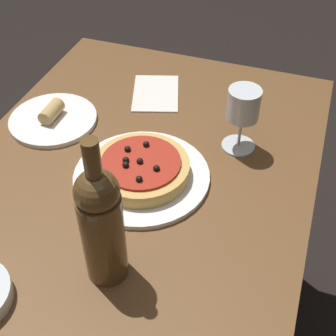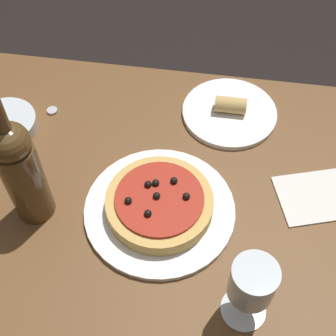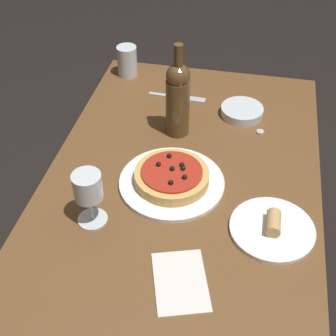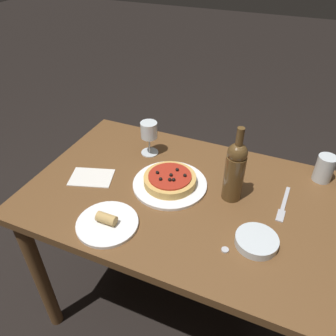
{
  "view_description": "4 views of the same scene",
  "coord_description": "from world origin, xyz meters",
  "px_view_note": "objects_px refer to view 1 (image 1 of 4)",
  "views": [
    {
      "loc": [
        -0.61,
        -0.31,
        1.48
      ],
      "look_at": [
        0.07,
        -0.08,
        0.81
      ],
      "focal_mm": 50.0,
      "sensor_mm": 36.0,
      "label": 1
    },
    {
      "loc": [
        0.14,
        -0.5,
        1.56
      ],
      "look_at": [
        0.07,
        0.01,
        0.88
      ],
      "focal_mm": 50.0,
      "sensor_mm": 36.0,
      "label": 2
    },
    {
      "loc": [
        0.98,
        0.16,
        1.68
      ],
      "look_at": [
        0.09,
        -0.03,
        0.87
      ],
      "focal_mm": 50.0,
      "sensor_mm": 36.0,
      "label": 3
    },
    {
      "loc": [
        -0.33,
        0.89,
        1.62
      ],
      "look_at": [
        0.05,
        0.01,
        0.89
      ],
      "focal_mm": 35.0,
      "sensor_mm": 36.0,
      "label": 4
    }
  ],
  "objects_px": {
    "side_plate": "(53,118)",
    "pizza": "(141,168)",
    "dining_table": "(125,229)",
    "dinner_plate": "(142,176)",
    "wine_bottle": "(101,224)",
    "wine_glass": "(243,108)"
  },
  "relations": [
    {
      "from": "dining_table",
      "to": "wine_glass",
      "type": "relative_size",
      "value": 7.57
    },
    {
      "from": "dining_table",
      "to": "side_plate",
      "type": "height_order",
      "value": "side_plate"
    },
    {
      "from": "side_plate",
      "to": "wine_glass",
      "type": "bearing_deg",
      "value": -83.01
    },
    {
      "from": "pizza",
      "to": "dinner_plate",
      "type": "bearing_deg",
      "value": -42.99
    },
    {
      "from": "pizza",
      "to": "wine_glass",
      "type": "xyz_separation_m",
      "value": [
        0.17,
        -0.17,
        0.08
      ]
    },
    {
      "from": "wine_bottle",
      "to": "dining_table",
      "type": "bearing_deg",
      "value": 16.08
    },
    {
      "from": "dining_table",
      "to": "dinner_plate",
      "type": "bearing_deg",
      "value": -22.99
    },
    {
      "from": "wine_glass",
      "to": "wine_bottle",
      "type": "height_order",
      "value": "wine_bottle"
    },
    {
      "from": "dining_table",
      "to": "side_plate",
      "type": "xyz_separation_m",
      "value": [
        0.17,
        0.26,
        0.13
      ]
    },
    {
      "from": "side_plate",
      "to": "wine_bottle",
      "type": "bearing_deg",
      "value": -138.95
    },
    {
      "from": "wine_glass",
      "to": "wine_bottle",
      "type": "distance_m",
      "value": 0.44
    },
    {
      "from": "wine_glass",
      "to": "pizza",
      "type": "bearing_deg",
      "value": 134.69
    },
    {
      "from": "wine_glass",
      "to": "wine_bottle",
      "type": "relative_size",
      "value": 0.52
    },
    {
      "from": "dinner_plate",
      "to": "wine_bottle",
      "type": "xyz_separation_m",
      "value": [
        -0.24,
        -0.03,
        0.12
      ]
    },
    {
      "from": "dinner_plate",
      "to": "side_plate",
      "type": "xyz_separation_m",
      "value": [
        0.12,
        0.28,
        0.0
      ]
    },
    {
      "from": "side_plate",
      "to": "pizza",
      "type": "bearing_deg",
      "value": -112.52
    },
    {
      "from": "dining_table",
      "to": "pizza",
      "type": "height_order",
      "value": "pizza"
    },
    {
      "from": "dinner_plate",
      "to": "pizza",
      "type": "height_order",
      "value": "pizza"
    },
    {
      "from": "pizza",
      "to": "wine_bottle",
      "type": "xyz_separation_m",
      "value": [
        -0.24,
        -0.03,
        0.1
      ]
    },
    {
      "from": "dining_table",
      "to": "dinner_plate",
      "type": "relative_size",
      "value": 4.0
    },
    {
      "from": "dining_table",
      "to": "side_plate",
      "type": "distance_m",
      "value": 0.33
    },
    {
      "from": "dinner_plate",
      "to": "dining_table",
      "type": "bearing_deg",
      "value": 157.01
    }
  ]
}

